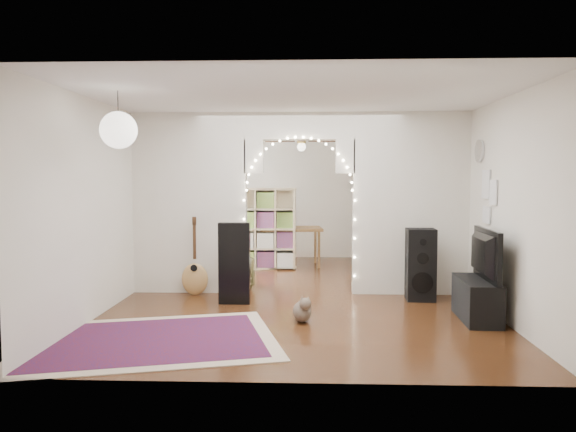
{
  "coord_description": "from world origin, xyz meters",
  "views": [
    {
      "loc": [
        0.16,
        -8.4,
        1.75
      ],
      "look_at": [
        -0.18,
        0.3,
        1.14
      ],
      "focal_mm": 35.0,
      "sensor_mm": 36.0,
      "label": 1
    }
  ],
  "objects_px": {
    "acoustic_guitar": "(195,266)",
    "dining_chair_left": "(234,272)",
    "media_console": "(477,300)",
    "dining_chair_right": "(370,256)",
    "floor_speaker": "(421,265)",
    "bookcase": "(256,229)",
    "dining_table": "(291,231)"
  },
  "relations": [
    {
      "from": "bookcase",
      "to": "floor_speaker",
      "type": "bearing_deg",
      "value": -64.27
    },
    {
      "from": "acoustic_guitar",
      "to": "dining_chair_right",
      "type": "xyz_separation_m",
      "value": [
        2.85,
        2.58,
        -0.19
      ]
    },
    {
      "from": "dining_chair_right",
      "to": "media_console",
      "type": "bearing_deg",
      "value": -80.21
    },
    {
      "from": "acoustic_guitar",
      "to": "dining_chair_left",
      "type": "relative_size",
      "value": 1.81
    },
    {
      "from": "floor_speaker",
      "to": "dining_chair_left",
      "type": "xyz_separation_m",
      "value": [
        -2.76,
        0.82,
        -0.26
      ]
    },
    {
      "from": "floor_speaker",
      "to": "dining_chair_right",
      "type": "xyz_separation_m",
      "value": [
        -0.42,
        2.8,
        -0.27
      ]
    },
    {
      "from": "dining_chair_left",
      "to": "media_console",
      "type": "bearing_deg",
      "value": -50.64
    },
    {
      "from": "bookcase",
      "to": "dining_chair_left",
      "type": "xyz_separation_m",
      "value": [
        -0.17,
        -1.81,
        -0.52
      ]
    },
    {
      "from": "media_console",
      "to": "bookcase",
      "type": "height_order",
      "value": "bookcase"
    },
    {
      "from": "floor_speaker",
      "to": "bookcase",
      "type": "bearing_deg",
      "value": 136.05
    },
    {
      "from": "floor_speaker",
      "to": "dining_table",
      "type": "bearing_deg",
      "value": 124.22
    },
    {
      "from": "acoustic_guitar",
      "to": "dining_chair_left",
      "type": "xyz_separation_m",
      "value": [
        0.51,
        0.6,
        -0.18
      ]
    },
    {
      "from": "dining_chair_left",
      "to": "dining_chair_right",
      "type": "height_order",
      "value": "dining_chair_left"
    },
    {
      "from": "bookcase",
      "to": "dining_chair_right",
      "type": "bearing_deg",
      "value": -14.38
    },
    {
      "from": "dining_table",
      "to": "dining_chair_right",
      "type": "height_order",
      "value": "dining_table"
    },
    {
      "from": "acoustic_guitar",
      "to": "dining_chair_left",
      "type": "distance_m",
      "value": 0.81
    },
    {
      "from": "bookcase",
      "to": "dining_table",
      "type": "bearing_deg",
      "value": 12.57
    },
    {
      "from": "media_console",
      "to": "acoustic_guitar",
      "type": "bearing_deg",
      "value": 163.08
    },
    {
      "from": "bookcase",
      "to": "dining_table",
      "type": "relative_size",
      "value": 1.21
    },
    {
      "from": "floor_speaker",
      "to": "dining_chair_left",
      "type": "distance_m",
      "value": 2.89
    },
    {
      "from": "acoustic_guitar",
      "to": "dining_chair_right",
      "type": "bearing_deg",
      "value": 26.72
    },
    {
      "from": "dining_chair_right",
      "to": "dining_table",
      "type": "bearing_deg",
      "value": 168.35
    },
    {
      "from": "floor_speaker",
      "to": "dining_chair_left",
      "type": "bearing_deg",
      "value": 164.92
    },
    {
      "from": "dining_table",
      "to": "dining_chair_right",
      "type": "distance_m",
      "value": 1.6
    },
    {
      "from": "bookcase",
      "to": "acoustic_guitar",
      "type": "bearing_deg",
      "value": -124.47
    },
    {
      "from": "dining_table",
      "to": "dining_chair_left",
      "type": "xyz_separation_m",
      "value": [
        -0.82,
        -2.2,
        -0.43
      ]
    },
    {
      "from": "dining_chair_left",
      "to": "acoustic_guitar",
      "type": "bearing_deg",
      "value": -150.4
    },
    {
      "from": "bookcase",
      "to": "dining_chair_right",
      "type": "distance_m",
      "value": 2.24
    },
    {
      "from": "floor_speaker",
      "to": "dining_chair_left",
      "type": "relative_size",
      "value": 1.88
    },
    {
      "from": "acoustic_guitar",
      "to": "bookcase",
      "type": "height_order",
      "value": "bookcase"
    },
    {
      "from": "dining_chair_right",
      "to": "bookcase",
      "type": "bearing_deg",
      "value": -178.77
    },
    {
      "from": "dining_chair_left",
      "to": "dining_chair_right",
      "type": "bearing_deg",
      "value": 20.05
    }
  ]
}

